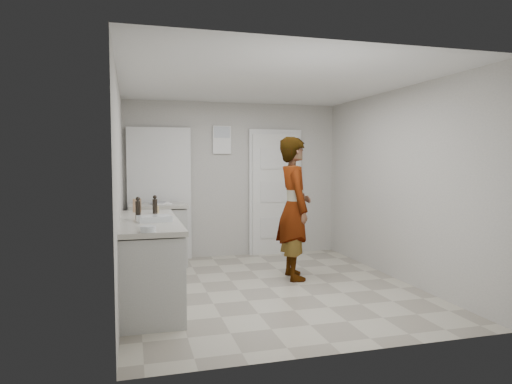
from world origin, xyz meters
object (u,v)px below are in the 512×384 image
object	(u,v)px
person	(294,208)
oil_cruet_b	(138,209)
oil_cruet_a	(155,205)
baking_dish	(154,219)
egg_bowl	(148,229)
spice_jar	(157,209)
cake_mix_box	(137,206)

from	to	relation	value
person	oil_cruet_b	size ratio (longest dim) A/B	7.43
oil_cruet_b	oil_cruet_a	bearing A→B (deg)	69.14
oil_cruet_b	baking_dish	bearing A→B (deg)	-48.27
oil_cruet_b	egg_bowl	xyz separation A→B (m)	(0.07, -0.89, -0.09)
person	spice_jar	xyz separation A→B (m)	(-1.78, 0.06, 0.03)
cake_mix_box	oil_cruet_a	distance (m)	0.29
person	spice_jar	distance (m)	1.78
oil_cruet_b	egg_bowl	bearing A→B (deg)	-85.26
oil_cruet_a	baking_dish	size ratio (longest dim) A/B	0.61
person	baking_dish	world-z (taller)	person
oil_cruet_a	egg_bowl	xyz separation A→B (m)	(-0.13, -1.44, -0.08)
spice_jar	egg_bowl	size ratio (longest dim) A/B	0.59
person	cake_mix_box	bearing A→B (deg)	89.72
spice_jar	egg_bowl	bearing A→B (deg)	-96.02
spice_jar	baking_dish	xyz separation A→B (m)	(-0.07, -0.81, -0.01)
baking_dish	egg_bowl	distance (m)	0.72
person	spice_jar	world-z (taller)	person
cake_mix_box	spice_jar	bearing A→B (deg)	-26.08
cake_mix_box	egg_bowl	distance (m)	1.65
cake_mix_box	oil_cruet_b	distance (m)	0.75
spice_jar	cake_mix_box	bearing A→B (deg)	153.13
cake_mix_box	baking_dish	distance (m)	0.95
spice_jar	person	bearing A→B (deg)	-1.91
person	baking_dish	xyz separation A→B (m)	(-1.85, -0.75, 0.01)
baking_dish	egg_bowl	size ratio (longest dim) A/B	2.64
spice_jar	oil_cruet_a	world-z (taller)	oil_cruet_a
oil_cruet_a	person	bearing A→B (deg)	0.89
person	cake_mix_box	distance (m)	2.02
oil_cruet_a	egg_bowl	world-z (taller)	oil_cruet_a
cake_mix_box	baking_dish	world-z (taller)	cake_mix_box
spice_jar	oil_cruet_b	world-z (taller)	oil_cruet_b
person	oil_cruet_a	xyz separation A→B (m)	(-1.80, -0.03, 0.09)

